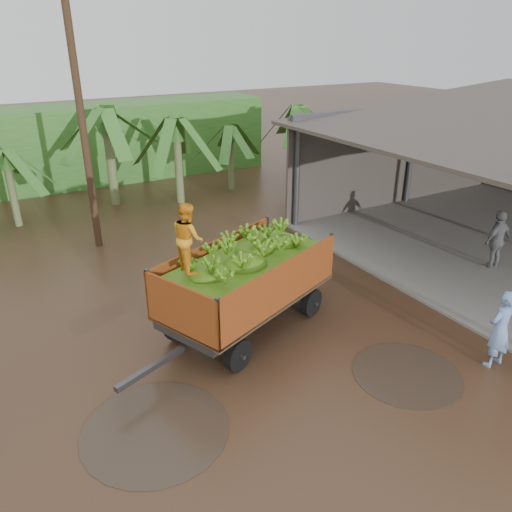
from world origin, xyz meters
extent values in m
plane|color=black|center=(0.00, 0.00, 0.00)|extent=(100.00, 100.00, 0.00)
cube|color=gray|center=(11.00, 1.00, 0.04)|extent=(12.00, 10.00, 0.08)
cube|color=#383330|center=(11.00, 5.90, 2.00)|extent=(12.00, 0.12, 4.00)
cube|color=#2D661E|center=(-2.00, 16.00, 1.80)|extent=(22.00, 3.00, 3.60)
cube|color=#47474C|center=(-2.51, -0.66, 0.53)|extent=(1.66, 0.75, 0.12)
imported|color=orange|center=(-1.21, 0.21, 2.78)|extent=(0.58, 0.74, 1.50)
imported|color=#7091CD|center=(4.25, -3.58, 0.91)|extent=(0.67, 0.45, 1.82)
imported|color=slate|center=(8.49, -0.40, 0.95)|extent=(1.13, 0.51, 1.89)
cylinder|color=#47301E|center=(-1.57, 7.56, 4.23)|extent=(0.24, 0.24, 8.45)
camera|label=1|loc=(-4.78, -8.82, 6.68)|focal=35.00mm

